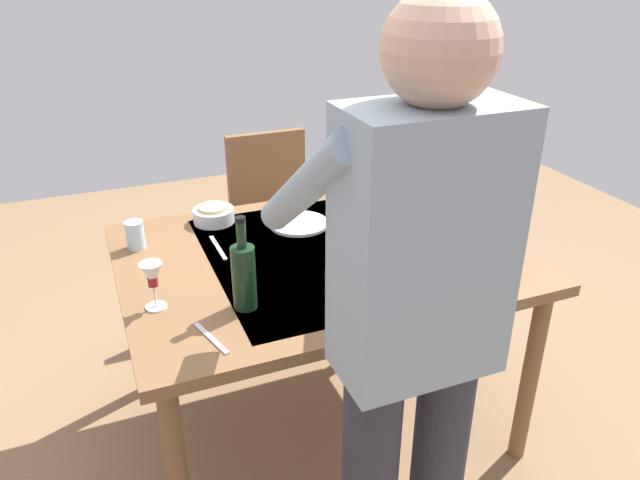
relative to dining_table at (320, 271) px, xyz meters
name	(u,v)px	position (x,y,z in m)	size (l,w,h in m)	color
ground_plane	(320,418)	(0.00, 0.00, -0.69)	(6.00, 6.00, 0.00)	#846647
dining_table	(320,271)	(0.00, 0.00, 0.00)	(1.38, 1.05, 0.76)	brown
chair_near	(274,213)	(-0.12, -0.91, -0.16)	(0.40, 0.40, 0.91)	#523019
person_server	(412,329)	(0.09, 0.79, 0.27)	(0.42, 0.61, 1.69)	#2D2D38
wine_bottle	(244,275)	(0.34, 0.24, 0.19)	(0.07, 0.07, 0.30)	black
wine_glass_left	(479,235)	(-0.47, 0.27, 0.18)	(0.07, 0.07, 0.15)	white
wine_glass_right	(152,277)	(0.59, 0.15, 0.18)	(0.07, 0.07, 0.15)	white
water_cup_near_left	(349,305)	(0.08, 0.42, 0.12)	(0.08, 0.08, 0.09)	silver
water_cup_near_right	(135,235)	(0.60, -0.28, 0.13)	(0.07, 0.07, 0.10)	silver
serving_bowl_pasta	(405,276)	(-0.17, 0.31, 0.11)	(0.30, 0.30, 0.07)	silver
side_bowl_salad	(398,191)	(-0.50, -0.34, 0.11)	(0.18, 0.18, 0.07)	silver
side_bowl_bread	(214,214)	(0.29, -0.40, 0.11)	(0.16, 0.16, 0.07)	silver
dinner_plate_near	(299,223)	(-0.01, -0.25, 0.08)	(0.23, 0.23, 0.01)	silver
dinner_plate_far	(385,237)	(-0.27, -0.02, 0.08)	(0.23, 0.23, 0.01)	silver
table_knife	(218,248)	(0.33, -0.17, 0.08)	(0.01, 0.20, 0.01)	silver
table_fork	(211,338)	(0.48, 0.37, 0.08)	(0.01, 0.18, 0.01)	silver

